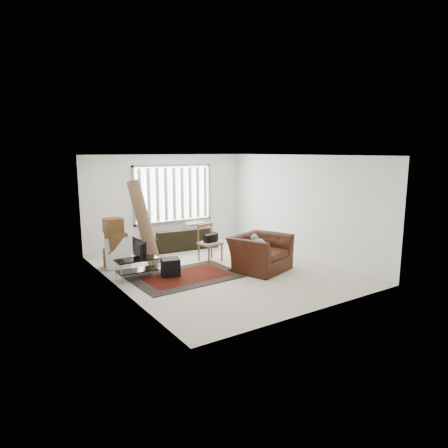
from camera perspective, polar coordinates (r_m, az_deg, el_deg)
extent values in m
plane|color=beige|center=(9.61, -0.23, -6.54)|extent=(6.00, 6.00, 0.00)
cube|color=white|center=(9.20, -0.24, 9.77)|extent=(5.00, 6.00, 0.02)
cube|color=white|center=(11.91, -8.15, 3.30)|extent=(5.00, 0.02, 2.70)
cube|color=white|center=(7.03, 13.26, -1.79)|extent=(5.00, 0.02, 2.70)
cube|color=white|center=(8.23, -14.96, -0.11)|extent=(0.02, 6.00, 2.70)
cube|color=white|center=(10.86, 10.89, 2.54)|extent=(0.02, 6.00, 2.70)
cube|color=white|center=(11.96, -7.27, 4.32)|extent=(2.40, 0.01, 1.60)
cube|color=gray|center=(11.94, -7.23, 4.31)|extent=(2.52, 0.06, 1.72)
cube|color=white|center=(11.90, -7.14, 4.29)|extent=(2.40, 0.02, 1.55)
cube|color=black|center=(9.12, -5.42, -7.46)|extent=(2.43, 1.67, 0.02)
cube|color=#420E05|center=(9.12, -5.42, -7.39)|extent=(1.92, 1.15, 0.00)
cube|color=black|center=(9.06, -12.38, -4.95)|extent=(0.91, 0.41, 0.04)
cube|color=black|center=(9.13, -12.32, -6.50)|extent=(0.88, 0.38, 0.03)
cylinder|color=#B2B2B7|center=(8.83, -14.42, -6.87)|extent=(0.03, 0.03, 0.46)
cylinder|color=#B2B2B7|center=(9.11, -9.51, -6.14)|extent=(0.03, 0.03, 0.46)
cylinder|color=#B2B2B7|center=(9.15, -15.14, -6.30)|extent=(0.03, 0.03, 0.46)
cylinder|color=#B2B2B7|center=(9.42, -10.37, -5.62)|extent=(0.03, 0.03, 0.46)
imported|color=black|center=(9.01, -12.44, -3.54)|extent=(0.10, 0.74, 0.43)
cube|color=black|center=(9.15, -7.66, -6.09)|extent=(0.49, 0.49, 0.39)
cube|color=brown|center=(10.15, -15.19, -4.68)|extent=(0.51, 0.46, 0.45)
cube|color=brown|center=(10.03, -15.14, -2.37)|extent=(0.46, 0.42, 0.40)
cube|color=brown|center=(9.99, -15.55, -0.22)|extent=(0.41, 0.41, 0.36)
cube|color=silver|center=(9.90, -14.90, -4.13)|extent=(0.63, 0.36, 0.75)
cylinder|color=brown|center=(10.00, -11.39, 0.18)|extent=(0.73, 0.91, 2.12)
imported|color=black|center=(11.64, -6.27, -1.57)|extent=(2.15, 1.09, 0.80)
cube|color=#887459|center=(10.24, -1.98, -2.77)|extent=(0.56, 0.56, 0.06)
cylinder|color=brown|center=(10.01, -2.17, -4.46)|extent=(0.04, 0.04, 0.47)
cylinder|color=brown|center=(10.27, -0.31, -4.07)|extent=(0.04, 0.04, 0.47)
cylinder|color=brown|center=(10.33, -3.63, -4.00)|extent=(0.04, 0.04, 0.47)
cylinder|color=brown|center=(10.58, -1.79, -3.63)|extent=(0.04, 0.04, 0.47)
cube|color=brown|center=(10.32, -2.77, -0.18)|extent=(0.48, 0.10, 0.06)
cube|color=brown|center=(10.23, -3.70, -1.44)|extent=(0.05, 0.05, 0.47)
cube|color=brown|center=(10.49, -1.84, -1.14)|extent=(0.05, 0.05, 0.47)
cube|color=black|center=(10.21, -1.99, -2.07)|extent=(0.33, 0.22, 0.20)
imported|color=#38170B|center=(9.50, 5.23, -3.79)|extent=(1.59, 1.48, 0.96)
ellipsoid|color=#59595B|center=(9.47, 5.24, -2.95)|extent=(0.36, 0.41, 0.24)
sphere|color=#59595B|center=(9.53, 4.35, -1.95)|extent=(0.18, 0.18, 0.18)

